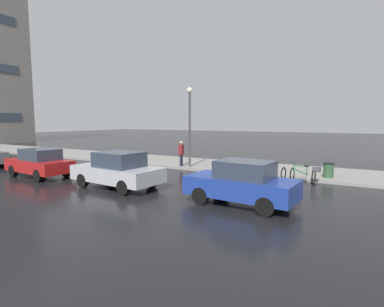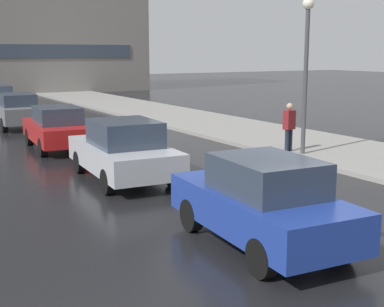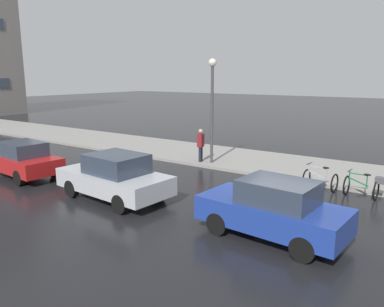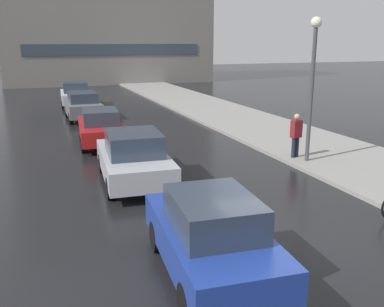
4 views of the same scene
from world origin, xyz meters
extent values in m
plane|color=black|center=(0.00, 0.00, 0.00)|extent=(140.00, 140.00, 0.00)
cube|color=gray|center=(6.00, 10.00, 0.07)|extent=(4.80, 60.00, 0.14)
cube|color=navy|center=(-1.95, -0.43, 0.66)|extent=(2.07, 4.12, 0.69)
cube|color=#2D3847|center=(-1.96, -0.59, 1.32)|extent=(1.59, 2.04, 0.63)
cylinder|color=black|center=(-2.63, 0.87, 0.32)|extent=(0.27, 0.66, 0.64)
cylinder|color=black|center=(-1.07, 0.75, 0.32)|extent=(0.27, 0.66, 0.64)
cylinder|color=black|center=(-2.83, -1.60, 0.32)|extent=(0.27, 0.66, 0.64)
cylinder|color=black|center=(-1.26, -1.72, 0.32)|extent=(0.27, 0.66, 0.64)
cube|color=#B2B5BA|center=(-2.05, 5.53, 0.65)|extent=(2.26, 4.44, 0.66)
cube|color=#2D3847|center=(-2.07, 5.36, 1.32)|extent=(1.74, 2.10, 0.68)
cylinder|color=black|center=(-2.83, 6.93, 0.32)|extent=(0.27, 0.65, 0.64)
cylinder|color=black|center=(-1.08, 6.80, 0.32)|extent=(0.27, 0.65, 0.64)
cylinder|color=black|center=(-3.02, 4.26, 0.32)|extent=(0.27, 0.65, 0.64)
cylinder|color=black|center=(-1.28, 4.14, 0.32)|extent=(0.27, 0.65, 0.64)
cube|color=#AD1919|center=(-2.23, 11.09, 0.64)|extent=(2.06, 4.25, 0.64)
cube|color=#2D3847|center=(-2.24, 10.93, 1.25)|extent=(1.58, 2.07, 0.59)
cylinder|color=black|center=(-2.90, 12.43, 0.32)|extent=(0.27, 0.65, 0.64)
cylinder|color=black|center=(-1.36, 12.31, 0.32)|extent=(0.27, 0.65, 0.64)
cylinder|color=black|center=(-3.09, 9.88, 0.32)|extent=(0.27, 0.65, 0.64)
cylinder|color=black|center=(-1.55, 9.76, 0.32)|extent=(0.27, 0.65, 0.64)
cube|color=slate|center=(-2.23, 17.58, 0.68)|extent=(1.79, 4.00, 0.72)
cube|color=#2D3847|center=(-2.23, 17.42, 1.31)|extent=(1.47, 2.12, 0.53)
cylinder|color=black|center=(-3.02, 18.82, 0.32)|extent=(0.22, 0.64, 0.64)
cylinder|color=black|center=(-1.44, 18.82, 0.32)|extent=(0.22, 0.64, 0.64)
cylinder|color=black|center=(-3.02, 16.33, 0.32)|extent=(0.22, 0.64, 0.64)
cylinder|color=black|center=(-1.43, 16.34, 0.32)|extent=(0.22, 0.64, 0.64)
cube|color=silver|center=(-2.07, 23.12, 0.65)|extent=(2.11, 4.15, 0.66)
cube|color=#2D3847|center=(-2.07, 22.96, 1.31)|extent=(1.66, 2.04, 0.67)
cylinder|color=black|center=(-2.85, 24.42, 0.32)|extent=(0.25, 0.65, 0.64)
cylinder|color=black|center=(-1.15, 24.34, 0.32)|extent=(0.25, 0.65, 0.64)
cylinder|color=black|center=(-2.98, 21.91, 0.32)|extent=(0.25, 0.65, 0.64)
cylinder|color=black|center=(-1.28, 21.83, 0.32)|extent=(0.25, 0.65, 0.64)
cylinder|color=#1E2333|center=(4.06, 5.88, 0.45)|extent=(0.14, 0.14, 0.89)
cylinder|color=#1E2333|center=(4.23, 5.91, 0.45)|extent=(0.14, 0.14, 0.89)
cube|color=maroon|center=(4.14, 5.89, 1.21)|extent=(0.44, 0.31, 0.64)
sphere|color=tan|center=(4.14, 5.89, 1.67)|extent=(0.22, 0.22, 0.22)
cylinder|color=#424247|center=(4.29, 5.35, 2.40)|extent=(0.14, 0.14, 4.80)
sphere|color=#F2EACC|center=(4.29, 5.35, 4.95)|extent=(0.37, 0.37, 0.37)
cube|color=#333D4C|center=(3.29, 36.53, 3.52)|extent=(17.55, 0.06, 1.10)
camera|label=1|loc=(-12.14, -4.20, 3.08)|focal=28.00mm
camera|label=2|loc=(-7.73, -7.77, 3.45)|focal=50.00mm
camera|label=3|loc=(-11.09, -4.11, 4.36)|focal=35.00mm
camera|label=4|loc=(-4.86, -7.22, 4.34)|focal=40.00mm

